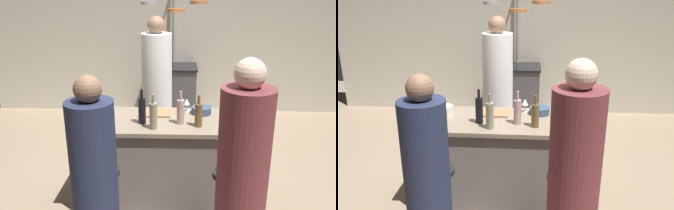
% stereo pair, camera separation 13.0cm
% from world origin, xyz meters
% --- Properties ---
extents(ground_plane, '(9.00, 9.00, 0.00)m').
position_xyz_m(ground_plane, '(0.00, 0.00, 0.00)').
color(ground_plane, gray).
extents(back_wall, '(6.40, 0.16, 2.60)m').
position_xyz_m(back_wall, '(0.00, 2.85, 1.30)').
color(back_wall, beige).
rests_on(back_wall, ground_plane).
extents(kitchen_island, '(1.80, 0.72, 0.90)m').
position_xyz_m(kitchen_island, '(0.00, 0.00, 0.45)').
color(kitchen_island, slate).
rests_on(kitchen_island, ground_plane).
extents(stove_range, '(0.80, 0.64, 0.89)m').
position_xyz_m(stove_range, '(0.00, 2.45, 0.45)').
color(stove_range, '#47474C').
rests_on(stove_range, ground_plane).
extents(chef, '(0.38, 0.38, 1.81)m').
position_xyz_m(chef, '(-0.18, 1.08, 0.84)').
color(chef, white).
rests_on(chef, ground_plane).
extents(bar_stool_right, '(0.28, 0.28, 0.68)m').
position_xyz_m(bar_stool_right, '(0.53, -0.62, 0.38)').
color(bar_stool_right, '#4C4C51').
rests_on(bar_stool_right, ground_plane).
extents(guest_right, '(0.36, 0.36, 1.72)m').
position_xyz_m(guest_right, '(0.56, -1.02, 0.80)').
color(guest_right, brown).
rests_on(guest_right, ground_plane).
extents(bar_stool_left, '(0.28, 0.28, 0.68)m').
position_xyz_m(bar_stool_left, '(-0.51, -0.62, 0.38)').
color(bar_stool_left, '#4C4C51').
rests_on(bar_stool_left, ground_plane).
extents(guest_left, '(0.34, 0.34, 1.59)m').
position_xyz_m(guest_left, '(-0.49, -0.99, 0.74)').
color(guest_left, '#262D4C').
rests_on(guest_left, ground_plane).
extents(overhead_pot_rack, '(0.87, 1.34, 2.17)m').
position_xyz_m(overhead_pot_rack, '(0.03, 1.98, 1.67)').
color(overhead_pot_rack, gray).
rests_on(overhead_pot_rack, ground_plane).
extents(cutting_board, '(0.32, 0.22, 0.02)m').
position_xyz_m(cutting_board, '(-0.14, 0.15, 0.91)').
color(cutting_board, '#997047').
rests_on(cutting_board, kitchen_island).
extents(pepper_mill, '(0.05, 0.05, 0.21)m').
position_xyz_m(pepper_mill, '(0.63, 0.25, 1.01)').
color(pepper_mill, '#382319').
rests_on(pepper_mill, kitchen_island).
extents(wine_bottle_red, '(0.07, 0.07, 0.30)m').
position_xyz_m(wine_bottle_red, '(0.72, -0.26, 1.01)').
color(wine_bottle_red, '#143319').
rests_on(wine_bottle_red, kitchen_island).
extents(wine_bottle_amber, '(0.07, 0.07, 0.30)m').
position_xyz_m(wine_bottle_amber, '(0.29, -0.16, 1.02)').
color(wine_bottle_amber, brown).
rests_on(wine_bottle_amber, kitchen_island).
extents(wine_bottle_rose, '(0.07, 0.07, 0.32)m').
position_xyz_m(wine_bottle_rose, '(0.13, -0.10, 1.03)').
color(wine_bottle_rose, '#B78C8E').
rests_on(wine_bottle_rose, kitchen_island).
extents(wine_bottle_dark, '(0.07, 0.07, 0.33)m').
position_xyz_m(wine_bottle_dark, '(-0.24, -0.10, 1.03)').
color(wine_bottle_dark, black).
rests_on(wine_bottle_dark, kitchen_island).
extents(wine_bottle_white, '(0.07, 0.07, 0.33)m').
position_xyz_m(wine_bottle_white, '(-0.12, -0.23, 1.03)').
color(wine_bottle_white, gray).
rests_on(wine_bottle_white, kitchen_island).
extents(wine_glass_by_chef, '(0.07, 0.07, 0.15)m').
position_xyz_m(wine_glass_by_chef, '(0.63, 0.03, 1.01)').
color(wine_glass_by_chef, silver).
rests_on(wine_glass_by_chef, kitchen_island).
extents(wine_glass_near_right_guest, '(0.07, 0.07, 0.15)m').
position_xyz_m(wine_glass_near_right_guest, '(0.19, 0.23, 1.01)').
color(wine_glass_near_right_guest, silver).
rests_on(wine_glass_near_right_guest, kitchen_island).
extents(mixing_bowl_ceramic, '(0.17, 0.17, 0.08)m').
position_xyz_m(mixing_bowl_ceramic, '(-0.63, 0.12, 0.94)').
color(mixing_bowl_ceramic, silver).
rests_on(mixing_bowl_ceramic, kitchen_island).
extents(mixing_bowl_blue, '(0.20, 0.20, 0.07)m').
position_xyz_m(mixing_bowl_blue, '(0.34, 0.18, 0.94)').
color(mixing_bowl_blue, '#334C6B').
rests_on(mixing_bowl_blue, kitchen_island).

